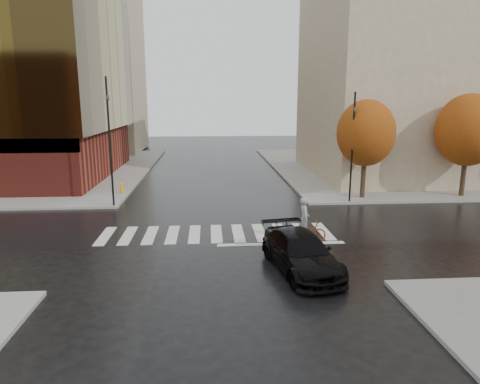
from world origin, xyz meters
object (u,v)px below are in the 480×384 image
object	(u,v)px
traffic_light_nw	(109,133)
traffic_light_ne	(353,141)
fire_hydrant	(122,187)
sedan	(301,252)
cyclist	(305,227)

from	to	relation	value
traffic_light_nw	traffic_light_ne	bearing A→B (deg)	107.38
fire_hydrant	traffic_light_nw	bearing A→B (deg)	-86.91
sedan	traffic_light_ne	xyz separation A→B (m)	(5.53, 10.78, 3.33)
traffic_light_ne	fire_hydrant	size ratio (longest dim) A/B	9.28
sedan	fire_hydrant	distance (m)	17.44
cyclist	traffic_light_ne	size ratio (longest dim) A/B	0.31
traffic_light_nw	fire_hydrant	bearing A→B (deg)	-159.52
sedan	fire_hydrant	xyz separation A→B (m)	(-9.72, 14.48, -0.18)
traffic_light_ne	traffic_light_nw	bearing A→B (deg)	15.80
sedan	cyclist	xyz separation A→B (m)	(0.96, 3.48, -0.01)
traffic_light_nw	fire_hydrant	distance (m)	5.53
sedan	traffic_light_ne	bearing A→B (deg)	53.20
sedan	traffic_light_nw	world-z (taller)	traffic_light_nw
sedan	cyclist	distance (m)	3.61
traffic_light_ne	fire_hydrant	bearing A→B (deg)	2.17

